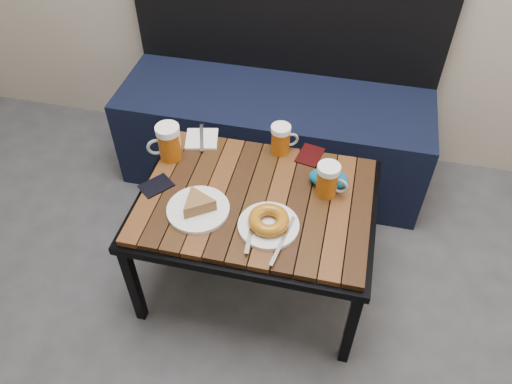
% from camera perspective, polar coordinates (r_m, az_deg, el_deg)
% --- Properties ---
extents(bench, '(1.40, 0.50, 0.95)m').
position_cam_1_polar(bench, '(2.37, 2.17, 7.74)').
color(bench, black).
rests_on(bench, ground).
extents(cafe_table, '(0.84, 0.62, 0.47)m').
position_cam_1_polar(cafe_table, '(1.77, 0.00, -1.62)').
color(cafe_table, black).
rests_on(cafe_table, ground).
extents(beer_mug_left, '(0.14, 0.11, 0.14)m').
position_cam_1_polar(beer_mug_left, '(1.88, -9.97, 5.61)').
color(beer_mug_left, '#9D4C0C').
rests_on(beer_mug_left, cafe_table).
extents(beer_mug_centre, '(0.11, 0.09, 0.12)m').
position_cam_1_polar(beer_mug_centre, '(1.88, 2.89, 6.06)').
color(beer_mug_centre, '#9D4C0C').
rests_on(beer_mug_centre, cafe_table).
extents(beer_mug_right, '(0.12, 0.09, 0.13)m').
position_cam_1_polar(beer_mug_right, '(1.73, 8.25, 1.38)').
color(beer_mug_right, '#9D4C0C').
rests_on(beer_mug_right, cafe_table).
extents(plate_pie, '(0.21, 0.21, 0.06)m').
position_cam_1_polar(plate_pie, '(1.69, -6.67, -1.61)').
color(plate_pie, white).
rests_on(plate_pie, cafe_table).
extents(plate_bagel, '(0.20, 0.27, 0.06)m').
position_cam_1_polar(plate_bagel, '(1.63, 1.45, -3.50)').
color(plate_bagel, white).
rests_on(plate_bagel, cafe_table).
extents(napkin_left, '(0.15, 0.16, 0.01)m').
position_cam_1_polar(napkin_left, '(1.98, -6.22, 6.08)').
color(napkin_left, white).
rests_on(napkin_left, cafe_table).
extents(napkin_right, '(0.14, 0.14, 0.01)m').
position_cam_1_polar(napkin_right, '(1.64, 0.87, -4.48)').
color(napkin_right, white).
rests_on(napkin_right, cafe_table).
extents(passport_navy, '(0.13, 0.14, 0.01)m').
position_cam_1_polar(passport_navy, '(1.81, -11.34, 0.71)').
color(passport_navy, black).
rests_on(passport_navy, cafe_table).
extents(passport_burgundy, '(0.11, 0.13, 0.01)m').
position_cam_1_polar(passport_burgundy, '(1.91, 6.18, 4.21)').
color(passport_burgundy, black).
rests_on(passport_burgundy, cafe_table).
extents(knit_pouch, '(0.14, 0.10, 0.06)m').
position_cam_1_polar(knit_pouch, '(1.78, 8.28, 1.56)').
color(knit_pouch, navy).
rests_on(knit_pouch, cafe_table).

